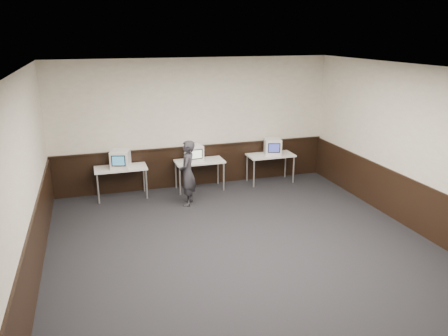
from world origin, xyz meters
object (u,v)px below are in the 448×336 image
at_px(emac_left, 120,159).
at_px(person, 188,173).
at_px(emac_right, 273,147).
at_px(desk_left, 121,170).
at_px(desk_center, 199,163).
at_px(emac_center, 194,153).
at_px(desk_right, 271,157).

distance_m(emac_left, person, 1.65).
bearing_deg(emac_left, emac_right, 15.96).
xyz_separation_m(desk_left, person, (1.40, -0.90, 0.07)).
distance_m(desk_left, emac_left, 0.28).
distance_m(emac_right, person, 2.61).
bearing_deg(emac_right, desk_center, -165.74).
relative_size(emac_center, emac_right, 0.86).
height_order(desk_center, emac_left, emac_left).
distance_m(emac_left, emac_center, 1.77).
bearing_deg(desk_right, emac_center, 179.33).
xyz_separation_m(desk_left, emac_right, (3.85, -0.01, 0.28)).
bearing_deg(desk_center, emac_center, 169.31).
xyz_separation_m(desk_center, person, (-0.50, -0.90, 0.07)).
bearing_deg(emac_center, person, -116.77).
xyz_separation_m(desk_center, desk_right, (1.90, 0.00, 0.00)).
height_order(emac_right, person, person).
height_order(desk_left, emac_center, emac_center).
xyz_separation_m(desk_center, emac_right, (1.95, -0.01, 0.28)).
relative_size(desk_left, emac_left, 2.23).
distance_m(desk_right, person, 2.57).
relative_size(desk_left, emac_right, 2.29).
bearing_deg(emac_left, emac_center, 17.69).
bearing_deg(desk_center, desk_right, 0.00).
xyz_separation_m(desk_center, emac_center, (-0.13, 0.02, 0.27)).
xyz_separation_m(emac_left, emac_right, (3.84, 0.03, -0.00)).
height_order(emac_left, emac_right, emac_left).
relative_size(desk_left, desk_center, 1.00).
relative_size(desk_center, emac_center, 2.65).
bearing_deg(desk_right, emac_left, -179.36).
relative_size(desk_right, emac_right, 2.29).
bearing_deg(emac_right, person, -145.42).
bearing_deg(desk_right, emac_right, -17.48).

